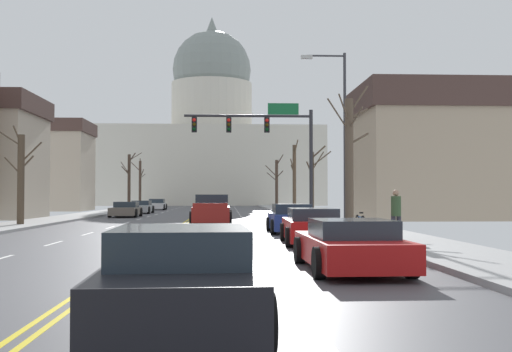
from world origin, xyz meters
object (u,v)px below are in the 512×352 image
(pickup_truck_near_00, at_px, (212,211))
(sedan_near_02, at_px, (312,227))
(sedan_oncoming_02, at_px, (157,205))
(bicycle_parked, at_px, (360,223))
(signal_gantry, at_px, (266,135))
(sedan_near_04, at_px, (181,280))
(sedan_oncoming_00, at_px, (126,210))
(pedestrian_00, at_px, (396,212))
(sedan_near_01, at_px, (291,219))
(street_lamp_right, at_px, (339,124))
(sedan_near_03, at_px, (350,246))
(sedan_oncoming_01, at_px, (141,207))

(pickup_truck_near_00, height_order, sedan_near_02, pickup_truck_near_00)
(sedan_oncoming_02, distance_m, bicycle_parked, 45.42)
(signal_gantry, distance_m, sedan_near_04, 30.71)
(sedan_near_04, distance_m, sedan_oncoming_00, 39.84)
(sedan_oncoming_00, bearing_deg, pedestrian_00, -62.97)
(sedan_near_01, xyz_separation_m, sedan_near_04, (-3.41, -19.28, -0.00))
(street_lamp_right, bearing_deg, sedan_near_01, -131.01)
(bicycle_parked, bearing_deg, sedan_near_02, -120.76)
(sedan_near_04, distance_m, sedan_oncoming_02, 61.26)
(sedan_near_01, distance_m, sedan_near_02, 6.29)
(signal_gantry, relative_size, sedan_oncoming_02, 1.73)
(sedan_near_02, relative_size, bicycle_parked, 2.50)
(pickup_truck_near_00, relative_size, pedestrian_00, 3.24)
(pickup_truck_near_00, bearing_deg, pedestrian_00, -64.16)
(street_lamp_right, height_order, sedan_near_04, street_lamp_right)
(sedan_near_03, bearing_deg, bicycle_parked, 76.72)
(pickup_truck_near_00, bearing_deg, bicycle_parked, -56.44)
(sedan_oncoming_01, bearing_deg, sedan_near_04, -81.71)
(sedan_oncoming_01, bearing_deg, pedestrian_00, -69.02)
(sedan_oncoming_01, height_order, sedan_oncoming_02, sedan_oncoming_02)
(sedan_oncoming_02, height_order, pedestrian_00, pedestrian_00)
(street_lamp_right, distance_m, pickup_truck_near_00, 8.88)
(sedan_near_04, relative_size, sedan_oncoming_01, 1.05)
(sedan_near_03, bearing_deg, sedan_near_01, 89.49)
(sedan_near_02, distance_m, sedan_oncoming_00, 28.21)
(signal_gantry, xyz_separation_m, sedan_near_04, (-3.02, -30.20, -4.71))
(sedan_oncoming_02, bearing_deg, pedestrian_00, -74.32)
(sedan_oncoming_00, bearing_deg, sedan_oncoming_01, 90.35)
(signal_gantry, bearing_deg, sedan_near_04, -95.72)
(street_lamp_right, distance_m, sedan_oncoming_00, 21.79)
(pickup_truck_near_00, xyz_separation_m, bicycle_parked, (6.26, -9.44, -0.26))
(sedan_near_04, xyz_separation_m, sedan_oncoming_01, (-6.99, 47.99, -0.05))
(sedan_near_03, bearing_deg, sedan_oncoming_02, 100.60)
(sedan_near_03, xyz_separation_m, bicycle_parked, (2.74, 11.62, -0.05))
(pickup_truck_near_00, distance_m, bicycle_parked, 11.33)
(street_lamp_right, height_order, bicycle_parked, street_lamp_right)
(sedan_oncoming_02, bearing_deg, bicycle_parked, -73.30)
(sedan_oncoming_00, bearing_deg, sedan_near_03, -73.03)
(sedan_near_03, height_order, bicycle_parked, sedan_near_03)
(street_lamp_right, relative_size, bicycle_parked, 4.81)
(street_lamp_right, bearing_deg, signal_gantry, 111.67)
(street_lamp_right, relative_size, sedan_oncoming_02, 1.86)
(sedan_near_04, height_order, sedan_oncoming_01, sedan_near_04)
(sedan_oncoming_00, xyz_separation_m, sedan_oncoming_01, (-0.05, 8.76, 0.00))
(sedan_near_04, relative_size, pedestrian_00, 2.77)
(pedestrian_00, bearing_deg, pickup_truck_near_00, 115.84)
(pickup_truck_near_00, height_order, sedan_oncoming_01, pickup_truck_near_00)
(sedan_near_02, xyz_separation_m, bicycle_parked, (2.60, 4.36, -0.10))
(sedan_oncoming_01, bearing_deg, street_lamp_right, -62.87)
(street_lamp_right, distance_m, sedan_oncoming_01, 29.12)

